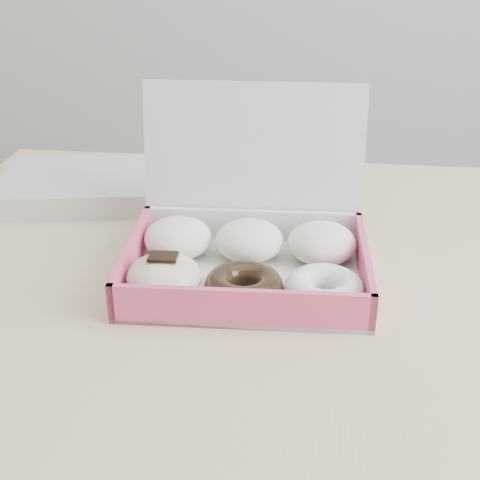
# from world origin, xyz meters

# --- Properties ---
(table) EXTENTS (1.20, 0.80, 0.75)m
(table) POSITION_xyz_m (0.00, 0.00, 0.67)
(table) COLOR tan
(table) RESTS_ON ground
(donut_box) EXTENTS (0.29, 0.26, 0.21)m
(donut_box) POSITION_xyz_m (-0.14, -0.01, 0.78)
(donut_box) COLOR silver
(donut_box) RESTS_ON table
(newspapers) EXTENTS (0.25, 0.22, 0.04)m
(newspapers) POSITION_xyz_m (-0.42, 0.20, 0.77)
(newspapers) COLOR silver
(newspapers) RESTS_ON table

